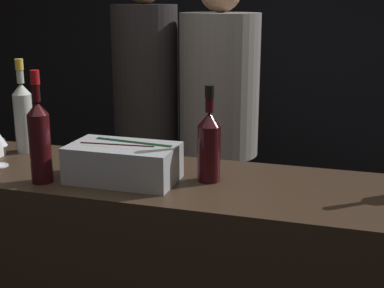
# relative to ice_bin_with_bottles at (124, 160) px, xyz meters

# --- Properties ---
(wall_back_chalkboard) EXTENTS (6.40, 0.06, 2.80)m
(wall_back_chalkboard) POSITION_rel_ice_bin_with_bottles_xyz_m (0.21, 2.63, 0.33)
(wall_back_chalkboard) COLOR black
(wall_back_chalkboard) RESTS_ON ground_plane
(ice_bin_with_bottles) EXTENTS (0.36, 0.21, 0.13)m
(ice_bin_with_bottles) POSITION_rel_ice_bin_with_bottles_xyz_m (0.00, 0.00, 0.00)
(ice_bin_with_bottles) COLOR #9EA0A5
(ice_bin_with_bottles) RESTS_ON bar_counter
(rose_wine_bottle) EXTENTS (0.07, 0.07, 0.37)m
(rose_wine_bottle) POSITION_rel_ice_bin_with_bottles_xyz_m (-0.53, 0.22, 0.08)
(rose_wine_bottle) COLOR #B2B7AD
(rose_wine_bottle) RESTS_ON bar_counter
(red_wine_bottle_black_foil) EXTENTS (0.08, 0.08, 0.33)m
(red_wine_bottle_black_foil) POSITION_rel_ice_bin_with_bottles_xyz_m (0.28, 0.08, 0.06)
(red_wine_bottle_black_foil) COLOR black
(red_wine_bottle_black_foil) RESTS_ON bar_counter
(red_wine_bottle_tall) EXTENTS (0.07, 0.07, 0.38)m
(red_wine_bottle_tall) POSITION_rel_ice_bin_with_bottles_xyz_m (-0.26, -0.09, 0.08)
(red_wine_bottle_tall) COLOR black
(red_wine_bottle_tall) RESTS_ON bar_counter
(person_in_hoodie) EXTENTS (0.41, 0.41, 1.74)m
(person_in_hoodie) POSITION_rel_ice_bin_with_bottles_xyz_m (0.06, 1.09, -0.11)
(person_in_hoodie) COLOR black
(person_in_hoodie) RESTS_ON ground_plane
(person_blond_tee) EXTENTS (0.36, 0.36, 1.78)m
(person_blond_tee) POSITION_rel_ice_bin_with_bottles_xyz_m (-0.36, 1.11, -0.07)
(person_blond_tee) COLOR black
(person_blond_tee) RESTS_ON ground_plane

